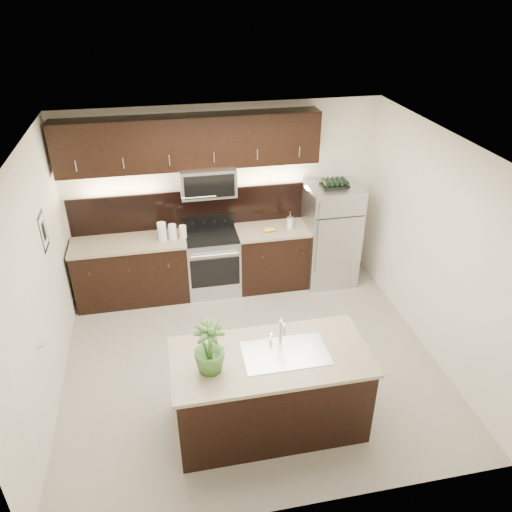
{
  "coord_description": "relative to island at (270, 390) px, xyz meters",
  "views": [
    {
      "loc": [
        -0.87,
        -4.65,
        4.21
      ],
      "look_at": [
        0.17,
        0.55,
        1.17
      ],
      "focal_mm": 35.0,
      "sensor_mm": 36.0,
      "label": 1
    }
  ],
  "objects": [
    {
      "name": "canisters",
      "position": [
        -0.83,
        2.65,
        0.58
      ],
      "size": [
        0.4,
        0.12,
        0.26
      ],
      "rotation": [
        0.0,
        0.0,
        0.03
      ],
      "color": "silver",
      "rests_on": "counter_run"
    },
    {
      "name": "island",
      "position": [
        0.0,
        0.0,
        0.0
      ],
      "size": [
        1.96,
        0.96,
        0.94
      ],
      "color": "black",
      "rests_on": "ground"
    },
    {
      "name": "plant",
      "position": [
        -0.6,
        -0.08,
        0.73
      ],
      "size": [
        0.39,
        0.39,
        0.53
      ],
      "primitive_type": "imported",
      "rotation": [
        0.0,
        0.0,
        0.41
      ],
      "color": "#386428",
      "rests_on": "island"
    },
    {
      "name": "room_walls",
      "position": [
        -0.12,
        0.97,
        1.22
      ],
      "size": [
        4.52,
        4.02,
        2.71
      ],
      "color": "silver",
      "rests_on": "ground"
    },
    {
      "name": "upper_fixtures",
      "position": [
        -0.44,
        2.85,
        1.67
      ],
      "size": [
        3.49,
        0.4,
        1.66
      ],
      "color": "black",
      "rests_on": "counter_run"
    },
    {
      "name": "counter_run",
      "position": [
        -0.46,
        2.7,
        -0.0
      ],
      "size": [
        3.51,
        0.65,
        0.94
      ],
      "color": "black",
      "rests_on": "ground"
    },
    {
      "name": "ground",
      "position": [
        -0.01,
        1.01,
        -0.47
      ],
      "size": [
        4.5,
        4.5,
        0.0
      ],
      "primitive_type": "plane",
      "color": "gray",
      "rests_on": "ground"
    },
    {
      "name": "refrigerator",
      "position": [
        1.52,
        2.64,
        0.31
      ],
      "size": [
        0.75,
        0.68,
        1.55
      ],
      "primitive_type": "cube",
      "color": "#B2B2B7",
      "rests_on": "ground"
    },
    {
      "name": "bananas",
      "position": [
        0.52,
        2.62,
        0.5
      ],
      "size": [
        0.18,
        0.15,
        0.06
      ],
      "primitive_type": "ellipsoid",
      "rotation": [
        0.0,
        0.0,
        0.06
      ],
      "color": "gold",
      "rests_on": "counter_run"
    },
    {
      "name": "sink_faucet",
      "position": [
        0.15,
        0.01,
        0.48
      ],
      "size": [
        0.84,
        0.5,
        0.28
      ],
      "color": "silver",
      "rests_on": "island"
    },
    {
      "name": "french_press",
      "position": [
        0.89,
        2.65,
        0.57
      ],
      "size": [
        0.09,
        0.09,
        0.26
      ],
      "rotation": [
        0.0,
        0.0,
        0.3
      ],
      "color": "silver",
      "rests_on": "counter_run"
    },
    {
      "name": "wine_rack",
      "position": [
        1.52,
        2.64,
        1.13
      ],
      "size": [
        0.38,
        0.24,
        0.09
      ],
      "color": "black",
      "rests_on": "refrigerator"
    }
  ]
}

